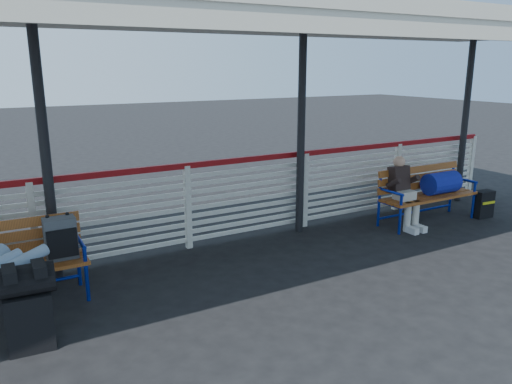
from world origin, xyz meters
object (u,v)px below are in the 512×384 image
luggage_stack (28,304)px  suitcase_side (483,204)px  companion_person (404,191)px  bench_left (17,253)px  bench_right (434,186)px

luggage_stack → suitcase_side: size_ratio=1.76×
luggage_stack → companion_person: (5.61, 0.94, 0.15)m
companion_person → suitcase_side: 1.67m
companion_person → suitcase_side: size_ratio=2.44×
bench_left → suitcase_side: 7.22m
bench_left → bench_right: bench_left is taller
bench_right → companion_person: 0.69m
luggage_stack → bench_left: bearing=93.7°
luggage_stack → companion_person: bearing=13.6°
luggage_stack → bench_right: size_ratio=0.46×
bench_right → bench_left: bearing=179.2°
bench_right → suitcase_side: 1.03m
bench_right → luggage_stack: bearing=-171.5°
companion_person → bench_left: bearing=179.0°
bench_right → suitcase_side: size_ratio=3.83×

